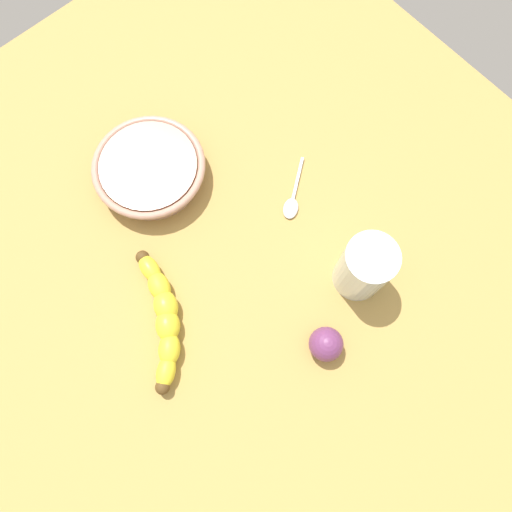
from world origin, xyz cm
name	(u,v)px	position (x,y,z in cm)	size (l,w,h in cm)	color
wooden_tabletop	(219,288)	(0.00, 0.00, 1.50)	(120.00, 120.00, 3.00)	#A98745
banana	(163,317)	(1.36, 9.40, 4.81)	(19.47, 12.17, 3.62)	yellow
smoothie_glass	(364,268)	(-13.25, -16.96, 8.52)	(7.55, 7.55, 11.56)	silver
ceramic_bowl	(150,169)	(21.38, -3.94, 5.58)	(18.17, 18.17, 4.30)	tan
plum_fruit	(326,344)	(-17.50, -5.82, 5.53)	(5.06, 5.06, 5.06)	#6B3360
teaspoon	(292,205)	(2.31, -17.58, 3.40)	(7.62, 10.00, 0.80)	silver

